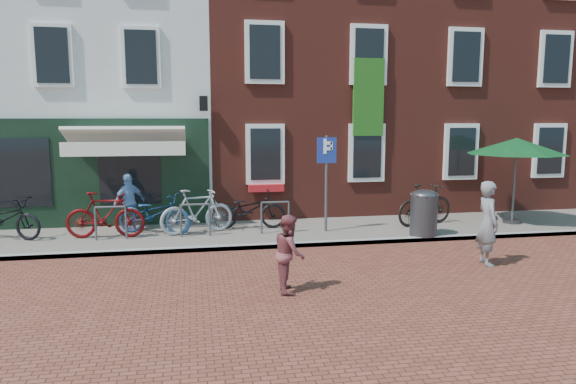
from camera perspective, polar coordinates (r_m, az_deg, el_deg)
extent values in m
plane|color=brown|center=(12.07, -2.86, -6.31)|extent=(80.00, 80.00, 0.00)
cube|color=slate|center=(13.66, 0.47, -4.39)|extent=(24.00, 3.00, 0.10)
cube|color=silver|center=(18.98, -21.45, 12.07)|extent=(8.00, 8.00, 9.00)
cube|color=maroon|center=(19.03, 0.30, 14.11)|extent=(6.00, 8.00, 10.00)
cube|color=maroon|center=(20.99, 17.07, 13.20)|extent=(6.00, 8.00, 10.00)
cylinder|color=#3D3C3E|center=(13.38, 14.68, -2.50)|extent=(0.67, 0.67, 1.01)
ellipsoid|color=#3D3C3E|center=(13.29, 14.76, -0.04)|extent=(0.67, 0.67, 0.30)
cylinder|color=#4C4C4F|center=(13.33, 4.21, 0.90)|extent=(0.07, 0.07, 2.48)
cube|color=navy|center=(13.23, 4.27, 4.60)|extent=(0.50, 0.04, 0.65)
cylinder|color=#4C4C4F|center=(15.85, 23.37, -2.98)|extent=(0.50, 0.50, 0.08)
cylinder|color=#4C4C4F|center=(15.69, 23.59, 0.91)|extent=(0.06, 0.06, 2.25)
cone|color=#0C451C|center=(15.61, 23.83, 5.01)|extent=(2.68, 2.68, 0.45)
imported|color=slate|center=(11.41, 21.09, -3.21)|extent=(0.49, 0.68, 1.74)
imported|color=brown|center=(9.08, 0.15, -6.72)|extent=(0.56, 0.70, 1.36)
imported|color=#84ACDE|center=(14.06, -17.04, -1.07)|extent=(0.91, 0.84, 1.50)
imported|color=black|center=(14.27, -28.71, -2.55)|extent=(2.07, 1.33, 1.02)
imported|color=#510708|center=(13.40, -19.44, -2.40)|extent=(1.93, 0.71, 1.14)
imported|color=navy|center=(13.56, -14.45, -2.32)|extent=(2.06, 1.37, 1.02)
imported|color=#99999C|center=(13.33, -9.98, -2.11)|extent=(1.97, 1.05, 1.14)
imported|color=black|center=(13.77, -4.33, -1.92)|extent=(2.00, 0.83, 1.02)
imported|color=black|center=(14.67, 14.83, -1.33)|extent=(1.96, 1.11, 1.14)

